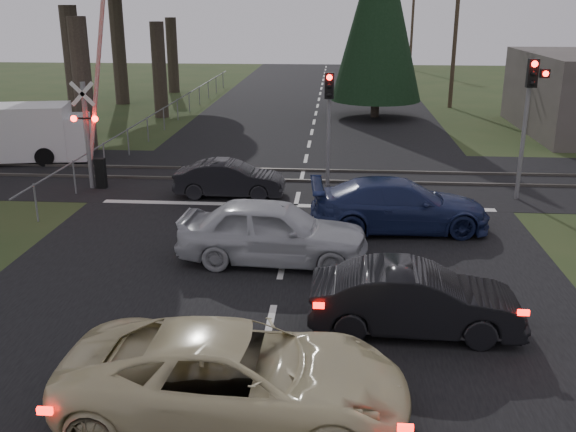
# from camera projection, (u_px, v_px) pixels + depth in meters

# --- Properties ---
(ground) EXTENTS (120.00, 120.00, 0.00)m
(ground) POSITION_uv_depth(u_px,v_px,m) (270.00, 323.00, 13.47)
(ground) COLOR #283B1A
(ground) RESTS_ON ground
(road) EXTENTS (14.00, 100.00, 0.01)m
(road) POSITION_uv_depth(u_px,v_px,m) (299.00, 191.00, 22.93)
(road) COLOR black
(road) RESTS_ON ground
(rail_corridor) EXTENTS (120.00, 8.00, 0.01)m
(rail_corridor) POSITION_uv_depth(u_px,v_px,m) (302.00, 176.00, 24.82)
(rail_corridor) COLOR black
(rail_corridor) RESTS_ON ground
(stop_line) EXTENTS (13.00, 0.35, 0.00)m
(stop_line) POSITION_uv_depth(u_px,v_px,m) (296.00, 205.00, 21.22)
(stop_line) COLOR silver
(stop_line) RESTS_ON ground
(rail_near) EXTENTS (120.00, 0.12, 0.10)m
(rail_near) POSITION_uv_depth(u_px,v_px,m) (301.00, 181.00, 24.05)
(rail_near) COLOR #59544C
(rail_near) RESTS_ON ground
(rail_far) EXTENTS (120.00, 0.12, 0.10)m
(rail_far) POSITION_uv_depth(u_px,v_px,m) (303.00, 170.00, 25.56)
(rail_far) COLOR #59544C
(rail_far) RESTS_ON ground
(crossing_signal) EXTENTS (1.62, 0.38, 6.96)m
(crossing_signal) POSITION_uv_depth(u_px,v_px,m) (93.00, 132.00, 22.61)
(crossing_signal) COLOR slate
(crossing_signal) RESTS_ON ground
(traffic_signal_right) EXTENTS (0.68, 0.48, 4.70)m
(traffic_signal_right) POSITION_uv_depth(u_px,v_px,m) (530.00, 102.00, 20.83)
(traffic_signal_right) COLOR slate
(traffic_signal_right) RESTS_ON ground
(traffic_signal_center) EXTENTS (0.32, 0.48, 4.10)m
(traffic_signal_center) POSITION_uv_depth(u_px,v_px,m) (329.00, 110.00, 22.61)
(traffic_signal_center) COLOR slate
(traffic_signal_center) RESTS_ON ground
(utility_pole_mid) EXTENTS (1.80, 0.26, 9.00)m
(utility_pole_mid) POSITION_uv_depth(u_px,v_px,m) (456.00, 31.00, 39.74)
(utility_pole_mid) COLOR #4C3D2D
(utility_pole_mid) RESTS_ON ground
(utility_pole_far) EXTENTS (1.80, 0.26, 9.00)m
(utility_pole_far) POSITION_uv_depth(u_px,v_px,m) (412.00, 21.00, 63.39)
(utility_pole_far) COLOR #4C3D2D
(utility_pole_far) RESTS_ON ground
(conifer_tree) EXTENTS (5.20, 5.20, 11.00)m
(conifer_tree) POSITION_uv_depth(u_px,v_px,m) (379.00, 10.00, 35.92)
(conifer_tree) COLOR #473D33
(conifer_tree) RESTS_ON ground
(fence_left) EXTENTS (0.10, 36.00, 1.20)m
(fence_left) POSITION_uv_depth(u_px,v_px,m) (172.00, 125.00, 35.32)
(fence_left) COLOR slate
(fence_left) RESTS_ON ground
(cream_coupe) EXTENTS (5.54, 2.61, 1.53)m
(cream_coupe) POSITION_uv_depth(u_px,v_px,m) (236.00, 377.00, 10.12)
(cream_coupe) COLOR beige
(cream_coupe) RESTS_ON ground
(dark_hatchback) EXTENTS (4.28, 1.59, 1.40)m
(dark_hatchback) POSITION_uv_depth(u_px,v_px,m) (415.00, 300.00, 12.91)
(dark_hatchback) COLOR black
(dark_hatchback) RESTS_ON ground
(silver_car) EXTENTS (4.96, 2.23, 1.65)m
(silver_car) POSITION_uv_depth(u_px,v_px,m) (273.00, 231.00, 16.40)
(silver_car) COLOR #ACAFB4
(silver_car) RESTS_ON ground
(blue_sedan) EXTENTS (5.36, 2.53, 1.51)m
(blue_sedan) POSITION_uv_depth(u_px,v_px,m) (399.00, 205.00, 18.76)
(blue_sedan) COLOR #1A244F
(blue_sedan) RESTS_ON ground
(dark_car_far) EXTENTS (3.76, 1.33, 1.24)m
(dark_car_far) POSITION_uv_depth(u_px,v_px,m) (230.00, 179.00, 22.07)
(dark_car_far) COLOR black
(dark_car_far) RESTS_ON ground
(white_van) EXTENTS (6.38, 3.44, 2.37)m
(white_van) POSITION_uv_depth(u_px,v_px,m) (16.00, 133.00, 26.85)
(white_van) COLOR silver
(white_van) RESTS_ON ground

